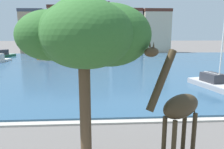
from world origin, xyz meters
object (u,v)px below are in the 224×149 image
object	(u,v)px
sailboat_grey	(218,86)
shade_tree	(86,34)
giraffe_statue	(178,110)
sailboat_orange	(43,56)

from	to	relation	value
sailboat_grey	shade_tree	distance (m)	16.79
shade_tree	giraffe_statue	bearing A→B (deg)	-2.88
giraffe_statue	shade_tree	xyz separation A→B (m)	(-3.36, 0.17, 2.77)
giraffe_statue	shade_tree	distance (m)	4.36
sailboat_grey	shade_tree	bearing A→B (deg)	-136.09
giraffe_statue	shade_tree	world-z (taller)	shade_tree
sailboat_grey	sailboat_orange	bearing A→B (deg)	130.63
giraffe_statue	sailboat_grey	bearing A→B (deg)	54.01
giraffe_statue	shade_tree	bearing A→B (deg)	177.12
giraffe_statue	sailboat_orange	size ratio (longest dim) A/B	0.68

